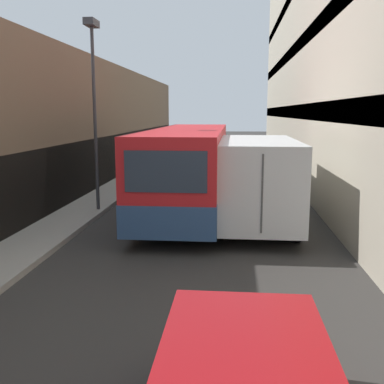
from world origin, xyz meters
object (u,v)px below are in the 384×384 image
Objects in this scene: street_lamp at (94,80)px; box_truck at (255,176)px; panel_van at (188,154)px; bus at (189,167)px.

box_truck is at bearing -5.85° from street_lamp.
box_truck is 13.67m from panel_van.
box_truck is 1.76× the size of panel_van.
street_lamp reaches higher than bus.
street_lamp reaches higher than panel_van.
street_lamp is (-5.71, 0.59, 3.27)m from box_truck.
bus reaches higher than box_truck.
box_truck is at bearing -74.50° from panel_van.
bus reaches higher than panel_van.
box_truck reaches higher than panel_van.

